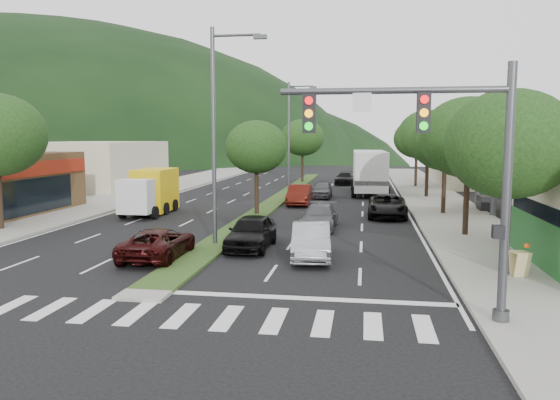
% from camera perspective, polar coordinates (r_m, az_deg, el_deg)
% --- Properties ---
extents(ground, '(160.00, 160.00, 0.00)m').
position_cam_1_polar(ground, '(18.58, -13.53, -9.44)').
color(ground, black).
rests_on(ground, ground).
extents(sidewalk_right, '(5.00, 90.00, 0.15)m').
position_cam_1_polar(sidewalk_right, '(42.15, 16.42, -0.47)').
color(sidewalk_right, gray).
rests_on(sidewalk_right, ground).
extents(sidewalk_left, '(6.00, 90.00, 0.15)m').
position_cam_1_polar(sidewalk_left, '(46.28, -16.67, 0.13)').
color(sidewalk_left, gray).
rests_on(sidewalk_left, ground).
extents(median, '(1.60, 56.00, 0.12)m').
position_cam_1_polar(median, '(45.29, 0.04, 0.25)').
color(median, '#243E16').
rests_on(median, ground).
extents(crosswalk, '(19.00, 2.20, 0.01)m').
position_cam_1_polar(crosswalk, '(16.82, -16.17, -11.20)').
color(crosswalk, silver).
rests_on(crosswalk, ground).
extents(traffic_signal, '(6.12, 0.40, 7.00)m').
position_cam_1_polar(traffic_signal, '(15.09, 16.99, 4.69)').
color(traffic_signal, '#47494C').
rests_on(traffic_signal, ground).
extents(gas_canopy, '(12.20, 8.20, 5.25)m').
position_cam_1_polar(gas_canopy, '(40.33, 26.43, 5.31)').
color(gas_canopy, silver).
rests_on(gas_canopy, ground).
extents(bldg_left_far, '(9.00, 14.00, 4.60)m').
position_cam_1_polar(bldg_left_far, '(56.81, -18.32, 3.48)').
color(bldg_left_far, beige).
rests_on(bldg_left_far, ground).
extents(bldg_right_far, '(10.00, 16.00, 5.20)m').
position_cam_1_polar(bldg_right_far, '(61.82, 20.66, 3.89)').
color(bldg_right_far, beige).
rests_on(bldg_right_far, ground).
extents(hill_far, '(176.00, 132.00, 82.00)m').
position_cam_1_polar(hill_far, '(153.54, -25.68, 4.07)').
color(hill_far, black).
rests_on(hill_far, ground).
extents(tree_r_a, '(4.60, 4.60, 6.63)m').
position_cam_1_polar(tree_r_a, '(21.10, 22.93, 5.40)').
color(tree_r_a, black).
rests_on(tree_r_a, sidewalk_right).
extents(tree_r_b, '(4.80, 4.80, 6.94)m').
position_cam_1_polar(tree_r_b, '(28.93, 19.12, 6.17)').
color(tree_r_b, black).
rests_on(tree_r_b, sidewalk_right).
extents(tree_r_c, '(4.40, 4.40, 6.48)m').
position_cam_1_polar(tree_r_c, '(36.83, 16.90, 5.82)').
color(tree_r_c, black).
rests_on(tree_r_c, sidewalk_right).
extents(tree_r_d, '(5.00, 5.00, 7.17)m').
position_cam_1_polar(tree_r_d, '(46.75, 15.22, 6.51)').
color(tree_r_d, black).
rests_on(tree_r_d, sidewalk_right).
extents(tree_r_e, '(4.60, 4.60, 6.71)m').
position_cam_1_polar(tree_r_e, '(56.71, 14.10, 6.23)').
color(tree_r_e, black).
rests_on(tree_r_e, sidewalk_right).
extents(tree_med_near, '(4.00, 4.00, 6.02)m').
position_cam_1_polar(tree_med_near, '(35.17, -2.48, 5.55)').
color(tree_med_near, black).
rests_on(tree_med_near, median).
extents(tree_med_far, '(4.80, 4.80, 6.94)m').
position_cam_1_polar(tree_med_far, '(60.87, 2.36, 6.54)').
color(tree_med_far, black).
rests_on(tree_med_far, median).
extents(streetlight_near, '(2.60, 0.25, 10.00)m').
position_cam_1_polar(streetlight_near, '(25.38, -6.51, 7.71)').
color(streetlight_near, '#47494C').
rests_on(streetlight_near, ground).
extents(streetlight_mid, '(2.60, 0.25, 10.00)m').
position_cam_1_polar(streetlight_mid, '(49.93, 1.16, 7.19)').
color(streetlight_mid, '#47494C').
rests_on(streetlight_mid, ground).
extents(sedan_silver, '(1.98, 4.60, 1.47)m').
position_cam_1_polar(sedan_silver, '(22.92, 3.26, -4.32)').
color(sedan_silver, '#A6A9AE').
rests_on(sedan_silver, ground).
extents(suv_maroon, '(2.25, 4.74, 1.31)m').
position_cam_1_polar(suv_maroon, '(23.42, -12.62, -4.44)').
color(suv_maroon, black).
rests_on(suv_maroon, ground).
extents(car_queue_a, '(1.87, 4.55, 1.54)m').
position_cam_1_polar(car_queue_a, '(24.87, -3.02, -3.37)').
color(car_queue_a, black).
rests_on(car_queue_a, ground).
extents(car_queue_b, '(1.94, 4.59, 1.32)m').
position_cam_1_polar(car_queue_b, '(30.38, 4.15, -1.76)').
color(car_queue_b, '#4E4E53').
rests_on(car_queue_b, ground).
extents(car_queue_c, '(1.65, 4.59, 1.51)m').
position_cam_1_polar(car_queue_c, '(40.90, 2.06, 0.54)').
color(car_queue_c, '#4D130C').
rests_on(car_queue_c, ground).
extents(car_queue_d, '(2.50, 5.23, 1.44)m').
position_cam_1_polar(car_queue_d, '(35.26, 11.15, -0.61)').
color(car_queue_d, black).
rests_on(car_queue_d, ground).
extents(car_queue_e, '(1.60, 3.92, 1.33)m').
position_cam_1_polar(car_queue_e, '(45.73, 4.43, 1.06)').
color(car_queue_e, '#46464B').
rests_on(car_queue_e, ground).
extents(car_queue_f, '(2.25, 4.65, 1.31)m').
position_cam_1_polar(car_queue_f, '(59.11, 6.83, 2.27)').
color(car_queue_f, black).
rests_on(car_queue_f, ground).
extents(box_truck, '(2.45, 6.01, 2.94)m').
position_cam_1_polar(box_truck, '(36.97, -13.29, 0.71)').
color(box_truck, silver).
rests_on(box_truck, ground).
extents(motorhome, '(3.43, 10.04, 3.82)m').
position_cam_1_polar(motorhome, '(49.60, 9.31, 3.01)').
color(motorhome, silver).
rests_on(motorhome, ground).
extents(a_frame_sign, '(0.69, 0.74, 1.21)m').
position_cam_1_polar(a_frame_sign, '(21.20, 23.78, -5.91)').
color(a_frame_sign, '#D5C381').
rests_on(a_frame_sign, sidewalk_right).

